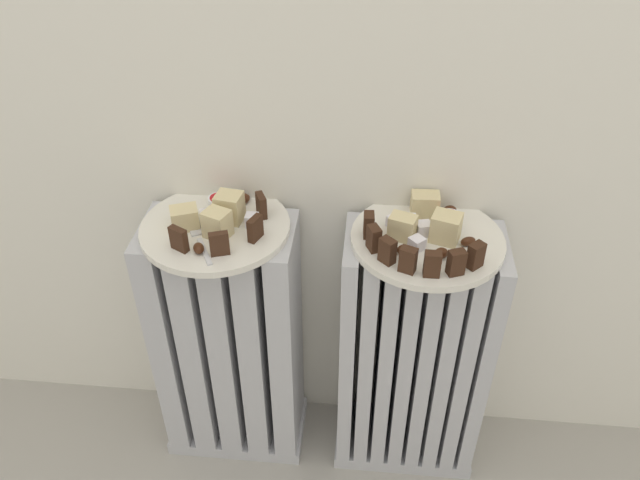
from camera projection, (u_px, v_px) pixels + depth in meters
name	position (u px, v px, depth m)	size (l,w,h in m)	color
radiator_left	(230.00, 344.00, 1.25)	(0.28, 0.16, 0.56)	#B2B2B7
radiator_right	(412.00, 357.00, 1.22)	(0.28, 0.16, 0.56)	#B2B2B7
plate_left	(215.00, 227.00, 1.07)	(0.26, 0.26, 0.01)	silver
plate_right	(427.00, 240.00, 1.05)	(0.26, 0.26, 0.01)	silver
dark_cake_slice_left_0	(179.00, 239.00, 1.00)	(0.03, 0.01, 0.04)	#382114
dark_cake_slice_left_1	(219.00, 244.00, 0.99)	(0.03, 0.01, 0.04)	#382114
dark_cake_slice_left_2	(255.00, 228.00, 1.03)	(0.03, 0.01, 0.04)	#382114
dark_cake_slice_left_3	(261.00, 205.00, 1.08)	(0.03, 0.01, 0.04)	#382114
marble_cake_slice_left_0	(229.00, 207.00, 1.07)	(0.04, 0.04, 0.05)	beige
marble_cake_slice_left_1	(217.00, 224.00, 1.03)	(0.04, 0.04, 0.05)	beige
marble_cake_slice_left_2	(185.00, 218.00, 1.05)	(0.05, 0.04, 0.04)	beige
turkish_delight_left_0	(252.00, 220.00, 1.06)	(0.02, 0.02, 0.02)	white
turkish_delight_left_1	(208.00, 218.00, 1.06)	(0.03, 0.03, 0.03)	white
medjool_date_left_0	(244.00, 198.00, 1.12)	(0.02, 0.02, 0.02)	#3D1E0F
medjool_date_left_1	(199.00, 248.00, 1.01)	(0.02, 0.02, 0.02)	#3D1E0F
jam_bowl_left	(220.00, 201.00, 1.11)	(0.04, 0.04, 0.02)	white
dark_cake_slice_right_0	(369.00, 225.00, 1.03)	(0.03, 0.02, 0.04)	#382114
dark_cake_slice_right_1	(374.00, 238.00, 1.00)	(0.03, 0.02, 0.04)	#382114
dark_cake_slice_right_2	(387.00, 251.00, 0.98)	(0.03, 0.02, 0.04)	#382114
dark_cake_slice_right_3	(408.00, 260.00, 0.96)	(0.03, 0.02, 0.04)	#382114
dark_cake_slice_right_4	(432.00, 264.00, 0.95)	(0.03, 0.02, 0.04)	#382114
dark_cake_slice_right_5	(456.00, 263.00, 0.95)	(0.03, 0.02, 0.04)	#382114
dark_cake_slice_right_6	(476.00, 256.00, 0.97)	(0.03, 0.02, 0.04)	#382114
marble_cake_slice_right_0	(402.00, 227.00, 1.03)	(0.04, 0.03, 0.04)	beige
marble_cake_slice_right_1	(446.00, 228.00, 1.02)	(0.05, 0.04, 0.05)	beige
marble_cake_slice_right_2	(425.00, 204.00, 1.08)	(0.05, 0.03, 0.04)	beige
turkish_delight_right_0	(417.00, 244.00, 1.01)	(0.02, 0.02, 0.02)	white
turkish_delight_right_1	(393.00, 221.00, 1.06)	(0.02, 0.02, 0.02)	white
turkish_delight_right_2	(423.00, 229.00, 1.04)	(0.02, 0.02, 0.02)	white
turkish_delight_right_3	(409.00, 221.00, 1.06)	(0.02, 0.02, 0.02)	white
medjool_date_right_0	(450.00, 210.00, 1.09)	(0.02, 0.02, 0.02)	#3D1E0F
medjool_date_right_1	(468.00, 241.00, 1.02)	(0.03, 0.02, 0.02)	#3D1E0F
medjool_date_right_2	(403.00, 249.00, 1.00)	(0.02, 0.02, 0.02)	#3D1E0F
medjool_date_right_3	(441.00, 253.00, 0.99)	(0.02, 0.02, 0.02)	#3D1E0F
jam_bowl_right	(449.00, 220.00, 1.06)	(0.04, 0.04, 0.02)	white
fork	(201.00, 243.00, 1.03)	(0.06, 0.10, 0.00)	silver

